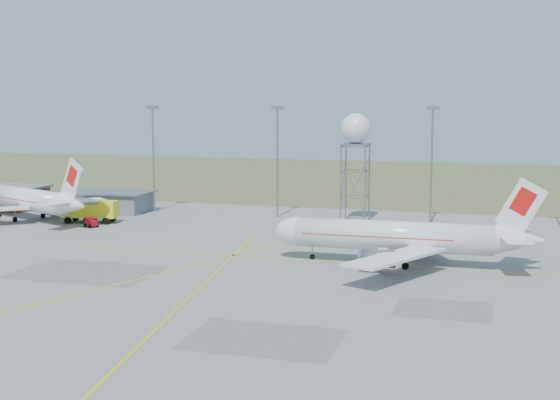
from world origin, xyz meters
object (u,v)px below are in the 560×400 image
(radar_tower, at_px, (355,162))
(baggage_tug, at_px, (91,223))
(airliner_main, at_px, (398,237))
(fire_truck, at_px, (92,212))
(airliner_far, at_px, (24,199))

(radar_tower, distance_m, baggage_tug, 47.12)
(airliner_main, height_order, fire_truck, airliner_main)
(baggage_tug, bearing_deg, fire_truck, 146.63)
(airliner_main, height_order, baggage_tug, airliner_main)
(airliner_far, xyz_separation_m, radar_tower, (58.18, 14.06, 7.14))
(airliner_main, relative_size, fire_truck, 3.50)
(radar_tower, xyz_separation_m, fire_truck, (-44.65, -13.77, -8.96))
(airliner_main, distance_m, fire_truck, 60.29)
(radar_tower, bearing_deg, airliner_main, -69.75)
(radar_tower, height_order, baggage_tug, radar_tower)
(radar_tower, distance_m, fire_truck, 47.57)
(radar_tower, bearing_deg, baggage_tug, -156.71)
(airliner_main, relative_size, radar_tower, 1.84)
(airliner_main, xyz_separation_m, baggage_tug, (-54.58, 15.22, -3.06))
(airliner_main, height_order, airliner_far, airliner_main)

